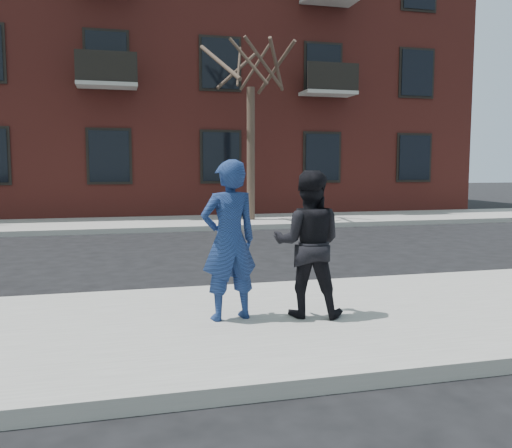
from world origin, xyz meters
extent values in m
plane|color=black|center=(0.00, 0.00, 0.00)|extent=(100.00, 100.00, 0.00)
cube|color=gray|center=(0.00, -0.25, 0.07)|extent=(50.00, 3.50, 0.15)
cube|color=#999691|center=(0.00, 1.55, 0.07)|extent=(50.00, 0.10, 0.15)
cube|color=gray|center=(0.00, 11.25, 0.07)|extent=(50.00, 3.50, 0.15)
cube|color=#999691|center=(0.00, 9.45, 0.07)|extent=(50.00, 0.10, 0.15)
cube|color=maroon|center=(2.00, 18.00, 6.00)|extent=(24.00, 10.00, 12.00)
cube|color=black|center=(3.90, 12.94, 2.20)|extent=(1.30, 0.06, 1.70)
cube|color=black|center=(11.50, 12.94, 2.20)|extent=(1.30, 0.06, 1.70)
cube|color=black|center=(3.90, 12.94, 5.40)|extent=(1.30, 0.06, 1.70)
cube|color=black|center=(11.50, 12.94, 5.40)|extent=(1.30, 0.06, 1.70)
cylinder|color=#392B22|center=(4.50, 11.00, 2.25)|extent=(0.26, 0.26, 4.20)
imported|color=navy|center=(1.50, -0.15, 1.03)|extent=(0.71, 0.53, 1.77)
cube|color=black|center=(1.41, 0.06, 1.47)|extent=(0.09, 0.14, 0.08)
imported|color=black|center=(2.40, -0.22, 0.97)|extent=(0.98, 0.88, 1.65)
cube|color=black|center=(2.32, 0.00, 1.28)|extent=(0.10, 0.15, 0.06)
camera|label=1|loc=(0.32, -5.93, 1.83)|focal=38.00mm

